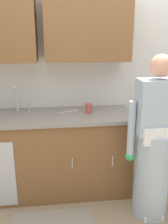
{
  "coord_description": "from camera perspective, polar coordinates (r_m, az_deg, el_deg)",
  "views": [
    {
      "loc": [
        -0.43,
        -1.99,
        1.78
      ],
      "look_at": [
        -0.12,
        0.55,
        1.0
      ],
      "focal_mm": 41.04,
      "sensor_mm": 36.0,
      "label": 1
    }
  ],
  "objects": [
    {
      "name": "cup_by_sink",
      "position": [
        2.84,
        1.07,
        0.84
      ],
      "size": [
        0.08,
        0.08,
        0.11
      ],
      "primitive_type": "cylinder",
      "color": "#B24C47",
      "rests_on": "countertop"
    },
    {
      "name": "knife_on_counter",
      "position": [
        2.9,
        -3.47,
        0.16
      ],
      "size": [
        0.23,
        0.11,
        0.01
      ],
      "primitive_type": "cube",
      "rotation": [
        0.0,
        0.0,
        0.39
      ],
      "color": "silver",
      "rests_on": "countertop"
    },
    {
      "name": "kitchen_wall_with_uppers",
      "position": [
        3.02,
        -1.32,
        11.15
      ],
      "size": [
        4.8,
        0.44,
        2.7
      ],
      "color": "silver",
      "rests_on": "ground"
    },
    {
      "name": "counter_cabinet",
      "position": [
        3.01,
        -8.63,
        -9.54
      ],
      "size": [
        1.9,
        0.62,
        0.9
      ],
      "color": "brown",
      "rests_on": "ground"
    },
    {
      "name": "person_at_sink",
      "position": [
        2.59,
        15.29,
        -8.58
      ],
      "size": [
        0.55,
        0.34,
        1.62
      ],
      "color": "white",
      "rests_on": "ground"
    },
    {
      "name": "sink",
      "position": [
        2.86,
        -14.1,
        -0.99
      ],
      "size": [
        0.5,
        0.36,
        0.35
      ],
      "color": "#B7BABF",
      "rests_on": "counter_cabinet"
    },
    {
      "name": "countertop",
      "position": [
        2.83,
        -8.99,
        -0.97
      ],
      "size": [
        1.96,
        0.66,
        0.04
      ],
      "primitive_type": "cube",
      "color": "gray",
      "rests_on": "counter_cabinet"
    }
  ]
}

